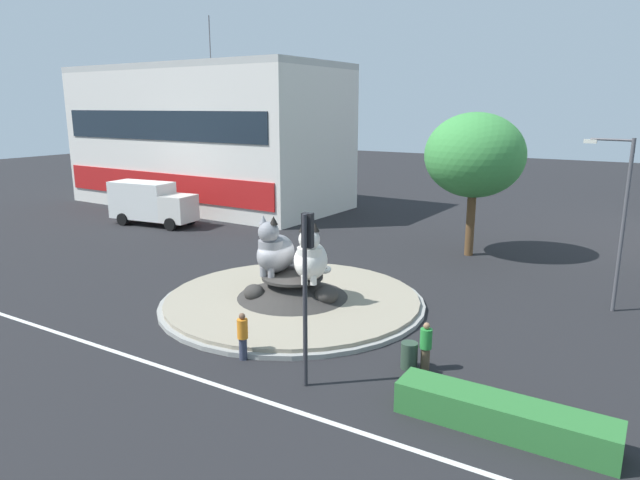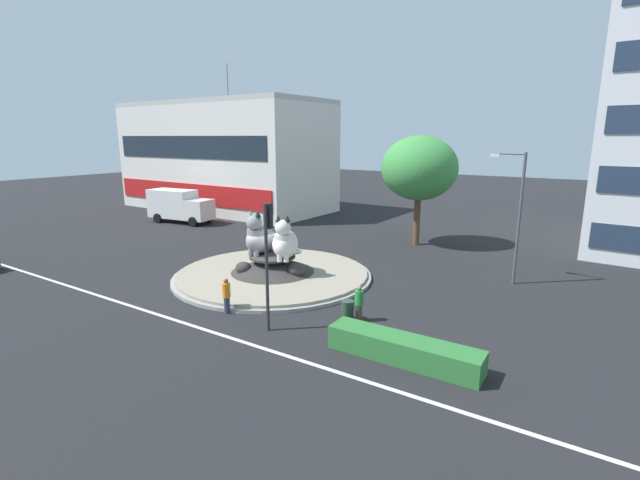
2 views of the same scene
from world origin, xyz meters
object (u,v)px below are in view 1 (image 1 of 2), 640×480
object	(u,v)px
streetlight_arm	(619,214)
delivery_box_truck	(151,202)
litter_bin	(409,355)
shophouse_block	(207,137)
cat_statue_white	(311,258)
pedestrian_green_shirt	(426,345)
broadleaf_tree_behind_island	(475,156)
cat_statue_grey	(275,251)
traffic_light_mast	(306,268)
pedestrian_orange_shirt	(243,335)

from	to	relation	value
streetlight_arm	delivery_box_truck	size ratio (longest dim) A/B	1.07
litter_bin	shophouse_block	bearing A→B (deg)	142.79
cat_statue_white	pedestrian_green_shirt	xyz separation A→B (m)	(6.32, -2.95, -1.38)
shophouse_block	broadleaf_tree_behind_island	size ratio (longest dim) A/B	2.95
shophouse_block	delivery_box_truck	distance (m)	10.39
shophouse_block	litter_bin	size ratio (longest dim) A/B	26.83
cat_statue_grey	shophouse_block	world-z (taller)	shophouse_block
cat_statue_grey	broadleaf_tree_behind_island	bearing A→B (deg)	149.61
streetlight_arm	pedestrian_green_shirt	size ratio (longest dim) A/B	4.39
litter_bin	traffic_light_mast	bearing A→B (deg)	-130.55
streetlight_arm	cat_statue_white	bearing A→B (deg)	42.37
cat_statue_white	pedestrian_orange_shirt	xyz separation A→B (m)	(0.68, -5.44, -1.36)
litter_bin	pedestrian_orange_shirt	bearing A→B (deg)	-155.59
pedestrian_green_shirt	traffic_light_mast	bearing A→B (deg)	68.29
streetlight_arm	litter_bin	world-z (taller)	streetlight_arm
broadleaf_tree_behind_island	pedestrian_orange_shirt	distance (m)	18.67
cat_statue_white	streetlight_arm	bearing A→B (deg)	93.82
pedestrian_green_shirt	litter_bin	distance (m)	0.67
traffic_light_mast	delivery_box_truck	size ratio (longest dim) A/B	0.80
cat_statue_white	streetlight_arm	distance (m)	12.87
streetlight_arm	pedestrian_green_shirt	bearing A→B (deg)	75.59
cat_statue_white	pedestrian_green_shirt	size ratio (longest dim) A/B	1.78
traffic_light_mast	pedestrian_orange_shirt	bearing A→B (deg)	74.68
shophouse_block	pedestrian_green_shirt	size ratio (longest dim) A/B	14.58
cat_statue_white	shophouse_block	world-z (taller)	shophouse_block
traffic_light_mast	streetlight_arm	distance (m)	14.36
pedestrian_green_shirt	pedestrian_orange_shirt	size ratio (longest dim) A/B	0.98
cat_statue_white	pedestrian_orange_shirt	bearing A→B (deg)	-19.63
cat_statue_grey	traffic_light_mast	bearing A→B (deg)	34.63
streetlight_arm	traffic_light_mast	bearing A→B (deg)	70.58
broadleaf_tree_behind_island	pedestrian_green_shirt	size ratio (longest dim) A/B	4.95
pedestrian_orange_shirt	delivery_box_truck	world-z (taller)	delivery_box_truck
streetlight_arm	delivery_box_truck	xyz separation A→B (m)	(-30.35, 2.38, -2.54)
pedestrian_green_shirt	litter_bin	size ratio (longest dim) A/B	1.84
shophouse_block	pedestrian_orange_shirt	bearing A→B (deg)	-44.37
broadleaf_tree_behind_island	litter_bin	distance (m)	16.63
traffic_light_mast	streetlight_arm	bearing A→B (deg)	-39.31
broadleaf_tree_behind_island	pedestrian_orange_shirt	bearing A→B (deg)	-97.74
delivery_box_truck	traffic_light_mast	bearing A→B (deg)	-39.31
shophouse_block	broadleaf_tree_behind_island	xyz separation A→B (m)	(25.07, -5.58, -0.12)
broadleaf_tree_behind_island	shophouse_block	bearing A→B (deg)	167.46
cat_statue_grey	pedestrian_orange_shirt	distance (m)	6.27
cat_statue_white	litter_bin	bearing A→B (deg)	35.11
cat_statue_grey	pedestrian_orange_shirt	size ratio (longest dim) A/B	1.62
cat_statue_grey	shophouse_block	bearing A→B (deg)	-139.94
shophouse_block	litter_bin	bearing A→B (deg)	-35.60
streetlight_arm	pedestrian_orange_shirt	distance (m)	16.08
traffic_light_mast	pedestrian_orange_shirt	xyz separation A→B (m)	(-2.84, 0.36, -2.89)
cat_statue_grey	cat_statue_white	distance (m)	1.93
pedestrian_green_shirt	broadleaf_tree_behind_island	bearing A→B (deg)	-55.44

